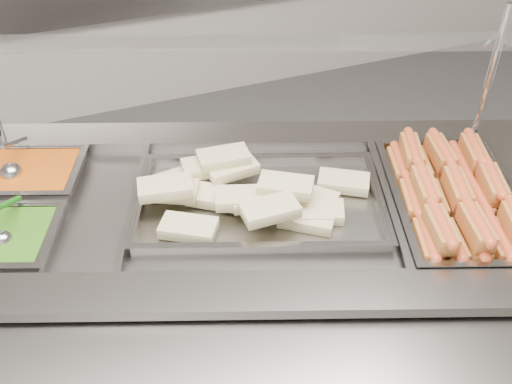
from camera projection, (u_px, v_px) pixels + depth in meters
name	position (u px, v px, depth m)	size (l,w,h in m)	color
steam_counter	(241.00, 303.00, 1.84)	(1.98, 1.39, 0.87)	slate
tray_rail	(237.00, 361.00, 1.21)	(1.71, 0.92, 0.05)	gray
sneeze_guard	(237.00, 46.00, 1.52)	(1.59, 0.83, 0.42)	silver
pan_hotdogs	(453.00, 207.00, 1.60)	(0.50, 0.61, 0.10)	gray
pan_wraps	(259.00, 205.00, 1.59)	(0.75, 0.59, 0.07)	gray
pan_beans	(30.00, 181.00, 1.70)	(0.35, 0.32, 0.10)	gray
hotdogs_in_buns	(456.00, 194.00, 1.57)	(0.44, 0.56, 0.11)	#984F1F
tortilla_wraps	(249.00, 194.00, 1.56)	(0.66, 0.41, 0.09)	beige
ladle	(12.00, 171.00, 1.66)	(0.10, 0.18, 0.13)	#AFAEB3
serving_spoon	(4.00, 234.00, 1.44)	(0.09, 0.17, 0.13)	#AFAEB3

